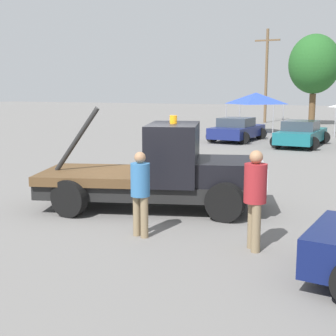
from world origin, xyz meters
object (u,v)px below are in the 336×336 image
Objects in this scene: person_near_truck at (255,193)px; parked_car_teal at (301,134)px; canopy_tent_blue at (256,98)px; tree_center at (314,64)px; utility_pole at (266,73)px; person_at_hood at (140,188)px; parked_car_navy at (237,130)px; tow_truck at (163,172)px.

parked_car_teal is (-1.95, 16.81, -0.42)m from person_near_truck.
canopy_tent_blue is (-4.16, 6.54, 1.68)m from parked_car_teal.
person_near_truck is 24.17m from canopy_tent_blue.
canopy_tent_blue is at bearing -105.60° from tree_center.
tree_center reaches higher than person_near_truck.
tree_center is 0.91× the size of utility_pole.
tree_center reaches higher than canopy_tent_blue.
parked_car_teal is at bearing -57.56° from canopy_tent_blue.
person_at_hood is 18.33m from parked_car_navy.
parked_car_teal is 0.59× the size of utility_pole.
tree_center reaches higher than tow_truck.
parked_car_navy is 0.61× the size of tree_center.
parked_car_teal is 16.02m from tree_center.
tow_truck is 30.41m from tree_center.
tree_center is at bearing 74.40° from canopy_tent_blue.
canopy_tent_blue is (-3.85, 23.53, 1.34)m from person_at_hood.
person_at_hood is 16.99m from parked_car_teal.
utility_pole is (-5.03, 31.39, 3.41)m from tow_truck.
tow_truck is 2.28m from person_at_hood.
utility_pole is (-4.21, 1.27, -0.62)m from tree_center.
tree_center is at bearing 72.92° from tow_truck.
tow_truck is at bearing -88.44° from tree_center.
parked_car_navy and parked_car_teal have the same top height.
parked_car_teal is (0.31, 16.99, -0.34)m from person_at_hood.
utility_pole reaches higher than person_at_hood.
tow_truck is 3.37× the size of person_at_hood.
utility_pole reaches higher than tree_center.
utility_pole is at bearing 80.47° from tow_truck.
person_at_hood is at bearing -80.54° from utility_pole.
tree_center is 4.44m from utility_pole.
utility_pole is (-5.60, 33.60, 3.33)m from person_at_hood.
person_at_hood is 0.54× the size of canopy_tent_blue.
tree_center reaches higher than person_at_hood.
person_near_truck is 2.27m from person_at_hood.
tow_truck is 3.49m from person_near_truck.
tow_truck is 0.71× the size of utility_pole.
person_near_truck is 0.39× the size of parked_car_teal.
canopy_tent_blue is (-0.39, 5.54, 1.68)m from parked_car_navy.
parked_car_teal is (3.77, -1.01, 0.00)m from parked_car_navy.
tow_truck reaches higher than parked_car_navy.
utility_pole reaches higher than person_near_truck.
parked_car_teal is 0.65× the size of tree_center.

